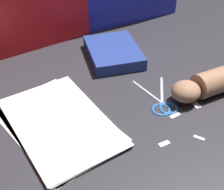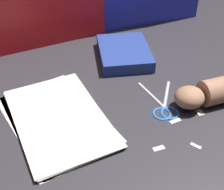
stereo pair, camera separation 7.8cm
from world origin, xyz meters
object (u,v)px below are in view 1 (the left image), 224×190
scissors (161,101)px  book_closed (113,52)px  paper_stack (59,123)px  hand_forearm (223,79)px

scissors → book_closed: bearing=83.1°
paper_stack → hand_forearm: hand_forearm is taller
book_closed → hand_forearm: hand_forearm is taller
book_closed → scissors: 0.27m
book_closed → hand_forearm: bearing=-65.1°
paper_stack → scissors: bearing=-17.4°
paper_stack → book_closed: (0.30, 0.18, 0.01)m
paper_stack → book_closed: book_closed is taller
scissors → hand_forearm: hand_forearm is taller
book_closed → scissors: book_closed is taller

